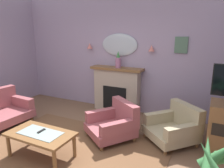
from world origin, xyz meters
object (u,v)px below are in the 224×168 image
(coffee_table, at_px, (41,136))
(mantel_vase_centre, at_px, (118,60))
(wall_mirror, at_px, (119,45))
(framed_picture, at_px, (181,45))
(tv_remote, at_px, (41,131))
(fireplace, at_px, (117,90))
(wall_sconce_left, at_px, (90,46))
(armchair_by_coffee_table, at_px, (114,123))
(armchair_near_fireplace, at_px, (175,126))
(wall_sconce_right, at_px, (152,48))

(coffee_table, bearing_deg, mantel_vase_centre, 84.03)
(mantel_vase_centre, bearing_deg, wall_mirror, 106.39)
(wall_mirror, height_order, coffee_table, wall_mirror)
(coffee_table, bearing_deg, framed_picture, 57.04)
(tv_remote, bearing_deg, wall_mirror, 85.07)
(fireplace, relative_size, wall_sconce_left, 9.71)
(wall_sconce_left, xyz_separation_m, coffee_table, (0.64, -2.57, -1.28))
(tv_remote, distance_m, armchair_by_coffee_table, 1.38)
(tv_remote, bearing_deg, coffee_table, -68.83)
(framed_picture, bearing_deg, coffee_table, -122.96)
(wall_mirror, distance_m, armchair_near_fireplace, 2.44)
(coffee_table, bearing_deg, fireplace, 85.24)
(wall_mirror, xyz_separation_m, armchair_by_coffee_table, (0.58, -1.47, -1.40))
(fireplace, relative_size, framed_picture, 3.78)
(fireplace, relative_size, wall_mirror, 1.42)
(armchair_near_fireplace, bearing_deg, fireplace, 150.28)
(tv_remote, bearing_deg, armchair_by_coffee_table, 54.38)
(tv_remote, relative_size, armchair_near_fireplace, 0.14)
(armchair_near_fireplace, relative_size, armchair_by_coffee_table, 1.01)
(wall_mirror, bearing_deg, framed_picture, 0.38)
(fireplace, bearing_deg, wall_sconce_right, 6.16)
(wall_sconce_right, bearing_deg, wall_sconce_left, 180.00)
(mantel_vase_centre, bearing_deg, tv_remote, -96.45)
(wall_sconce_left, relative_size, armchair_near_fireplace, 0.12)
(armchair_near_fireplace, bearing_deg, wall_sconce_right, 128.10)
(coffee_table, bearing_deg, wall_mirror, 85.50)
(armchair_near_fireplace, bearing_deg, coffee_table, -140.84)
(coffee_table, bearing_deg, wall_sconce_left, 104.05)
(wall_mirror, distance_m, framed_picture, 1.50)
(wall_sconce_left, bearing_deg, mantel_vase_centre, -7.59)
(armchair_by_coffee_table, bearing_deg, wall_sconce_right, 79.03)
(wall_mirror, bearing_deg, mantel_vase_centre, -73.61)
(framed_picture, bearing_deg, wall_mirror, -179.62)
(armchair_near_fireplace, bearing_deg, tv_remote, -141.84)
(mantel_vase_centre, xyz_separation_m, coffee_table, (-0.26, -2.45, -0.96))
(fireplace, bearing_deg, mantel_vase_centre, -29.53)
(mantel_vase_centre, distance_m, coffee_table, 2.64)
(wall_sconce_right, bearing_deg, coffee_table, -112.33)
(mantel_vase_centre, height_order, tv_remote, mantel_vase_centre)
(mantel_vase_centre, relative_size, wall_sconce_left, 2.95)
(fireplace, height_order, armchair_by_coffee_table, fireplace)
(fireplace, relative_size, coffee_table, 1.24)
(wall_sconce_right, height_order, coffee_table, wall_sconce_right)
(framed_picture, bearing_deg, armchair_by_coffee_table, -122.05)
(fireplace, bearing_deg, armchair_near_fireplace, -29.72)
(framed_picture, distance_m, armchair_by_coffee_table, 2.26)
(coffee_table, bearing_deg, tv_remote, 111.17)
(tv_remote, height_order, armchair_near_fireplace, armchair_near_fireplace)
(mantel_vase_centre, bearing_deg, wall_sconce_left, 172.41)
(framed_picture, bearing_deg, tv_remote, -123.62)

